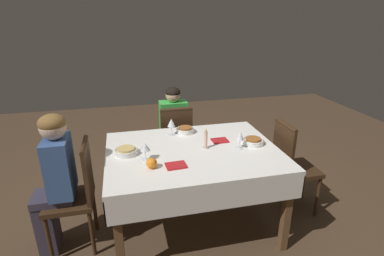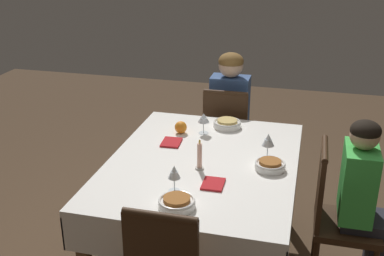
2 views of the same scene
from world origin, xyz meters
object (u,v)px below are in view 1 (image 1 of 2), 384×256
at_px(bowl_east, 126,151).
at_px(chair_south, 175,141).
at_px(bowl_south, 185,130).
at_px(napkin_red_folded, 220,140).
at_px(wine_glass_west, 240,137).
at_px(wine_glass_east, 145,147).
at_px(chair_east, 77,192).
at_px(person_child_green, 173,128).
at_px(dining_table, 193,158).
at_px(person_adult_denim, 54,177).
at_px(napkin_spare_side, 176,165).
at_px(wine_glass_south, 171,123).
at_px(bowl_west, 253,141).
at_px(chair_west, 291,163).
at_px(orange_fruit, 152,163).

bearing_deg(bowl_east, chair_south, -125.86).
relative_size(chair_south, bowl_south, 5.31).
bearing_deg(napkin_red_folded, wine_glass_west, 122.73).
bearing_deg(wine_glass_east, wine_glass_west, -177.92).
xyz_separation_m(chair_east, person_child_green, (-0.95, -0.97, 0.09)).
bearing_deg(dining_table, person_adult_denim, 1.41).
relative_size(wine_glass_east, napkin_spare_side, 0.89).
distance_m(bowl_south, wine_glass_south, 0.17).
bearing_deg(bowl_west, napkin_red_folded, -25.49).
bearing_deg(wine_glass_east, chair_west, -175.81).
xyz_separation_m(chair_east, bowl_south, (-0.98, -0.42, 0.28)).
distance_m(dining_table, wine_glass_east, 0.46).
bearing_deg(wine_glass_east, napkin_spare_side, 142.35).
height_order(bowl_east, orange_fruit, orange_fruit).
distance_m(chair_east, person_adult_denim, 0.21).
distance_m(wine_glass_west, napkin_spare_side, 0.63).
relative_size(chair_east, orange_fruit, 11.28).
bearing_deg(chair_west, person_adult_denim, 91.03).
xyz_separation_m(person_adult_denim, wine_glass_south, (-0.99, -0.39, 0.22)).
bearing_deg(orange_fruit, wine_glass_east, -78.27).
bearing_deg(bowl_east, wine_glass_west, 173.60).
bearing_deg(wine_glass_west, orange_fruit, 13.11).
bearing_deg(bowl_east, bowl_south, -148.27).
bearing_deg(wine_glass_east, dining_table, -167.46).
bearing_deg(person_child_green, napkin_spare_side, 81.40).
relative_size(chair_south, wine_glass_south, 5.75).
bearing_deg(wine_glass_east, chair_south, -114.02).
relative_size(chair_south, bowl_west, 5.02).
height_order(wine_glass_east, napkin_red_folded, wine_glass_east).
xyz_separation_m(chair_south, person_child_green, (0.00, -0.15, 0.09)).
xyz_separation_m(dining_table, napkin_red_folded, (-0.28, -0.12, 0.09)).
distance_m(chair_west, wine_glass_south, 1.20).
bearing_deg(bowl_west, person_adult_denim, 0.74).
relative_size(wine_glass_south, napkin_red_folded, 1.10).
bearing_deg(dining_table, chair_west, -179.41).
bearing_deg(wine_glass_east, wine_glass_south, -121.93).
height_order(wine_glass_south, orange_fruit, wine_glass_south).
xyz_separation_m(chair_south, bowl_east, (0.54, 0.75, 0.28)).
height_order(dining_table, chair_west, chair_west).
distance_m(bowl_south, bowl_west, 0.66).
distance_m(chair_south, bowl_south, 0.48).
relative_size(bowl_west, orange_fruit, 2.25).
height_order(wine_glass_west, orange_fruit, wine_glass_west).
bearing_deg(wine_glass_east, napkin_red_folded, -162.82).
xyz_separation_m(person_adult_denim, napkin_red_folded, (-1.38, -0.15, 0.10)).
bearing_deg(chair_east, chair_south, 130.77).
bearing_deg(wine_glass_south, bowl_west, 150.71).
bearing_deg(chair_east, wine_glass_west, 88.57).
bearing_deg(person_child_green, wine_glass_east, 69.22).
bearing_deg(bowl_south, wine_glass_west, 129.35).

